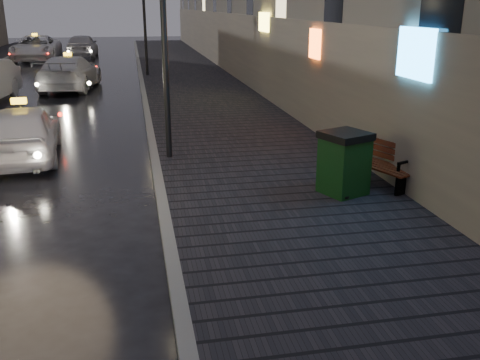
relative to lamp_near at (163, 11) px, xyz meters
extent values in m
plane|color=black|center=(-1.85, -6.00, -3.49)|extent=(120.00, 120.00, 0.00)
cube|color=black|center=(2.05, 15.00, -3.41)|extent=(4.60, 58.00, 0.15)
cube|color=slate|center=(-0.35, 15.00, -3.41)|extent=(0.20, 58.00, 0.15)
cylinder|color=black|center=(0.00, 0.00, -0.84)|extent=(0.14, 0.14, 5.00)
cylinder|color=black|center=(0.00, 16.00, -0.84)|extent=(0.14, 0.14, 5.00)
cube|color=black|center=(4.26, -3.56, -3.15)|extent=(0.46, 0.23, 0.38)
cube|color=black|center=(4.46, -3.48, -2.82)|extent=(0.07, 0.07, 0.66)
cube|color=black|center=(4.22, -3.58, -2.69)|extent=(0.39, 0.19, 0.05)
cube|color=black|center=(3.74, -2.24, -3.15)|extent=(0.46, 0.23, 0.38)
cube|color=black|center=(3.93, -2.16, -2.82)|extent=(0.07, 0.07, 0.66)
cube|color=black|center=(3.69, -2.25, -2.69)|extent=(0.39, 0.19, 0.05)
cube|color=#49190F|center=(4.00, -2.90, -2.93)|extent=(1.18, 1.80, 0.04)
cube|color=#49190F|center=(4.21, -2.81, -2.66)|extent=(0.66, 1.60, 0.38)
cube|color=black|center=(3.11, -3.28, -2.80)|extent=(0.95, 0.95, 1.07)
cube|color=black|center=(3.11, -3.28, -2.20)|extent=(1.03, 1.03, 0.14)
imported|color=white|center=(-3.46, 1.00, -2.80)|extent=(1.94, 4.15, 1.37)
imported|color=silver|center=(-3.51, 12.55, -2.74)|extent=(2.69, 5.34, 1.49)
imported|color=white|center=(-7.06, 26.55, -2.66)|extent=(2.81, 5.97, 1.65)
imported|color=#A9A8B0|center=(-4.18, 28.24, -2.66)|extent=(2.03, 4.87, 1.65)
camera|label=1|loc=(-0.75, -12.50, 0.15)|focal=40.00mm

